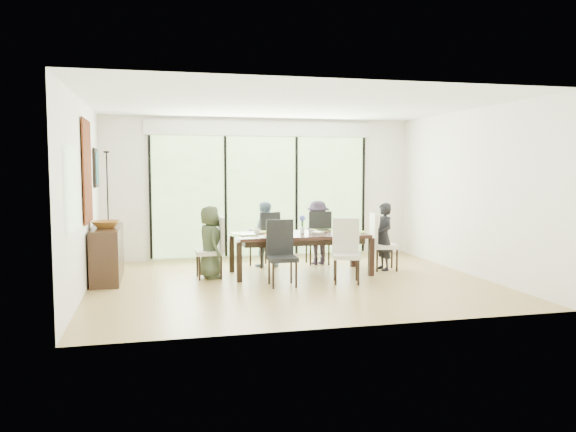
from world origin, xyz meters
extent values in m
cube|color=olive|center=(0.00, 0.00, -0.01)|extent=(6.00, 5.00, 0.01)
cube|color=white|center=(0.00, 0.00, 2.71)|extent=(6.00, 5.00, 0.01)
cube|color=white|center=(0.00, 2.51, 1.35)|extent=(6.00, 0.02, 2.70)
cube|color=silver|center=(0.00, -2.51, 1.35)|extent=(6.00, 0.02, 2.70)
cube|color=silver|center=(-3.01, 0.00, 1.35)|extent=(0.02, 5.00, 2.70)
cube|color=beige|center=(3.01, 0.00, 1.35)|extent=(0.02, 5.00, 2.70)
cube|color=#598C3F|center=(0.00, 2.47, 1.20)|extent=(4.20, 0.02, 2.30)
cube|color=white|center=(0.00, 2.46, 2.50)|extent=(4.40, 0.06, 0.28)
cube|color=black|center=(-2.10, 2.46, 1.20)|extent=(0.05, 0.04, 2.30)
cube|color=black|center=(-0.70, 2.46, 1.20)|extent=(0.05, 0.04, 2.30)
cube|color=black|center=(0.70, 2.46, 1.20)|extent=(0.05, 0.04, 2.30)
cube|color=black|center=(2.10, 2.46, 1.20)|extent=(0.05, 0.04, 2.30)
cube|color=#8CAD7F|center=(-2.97, -1.20, 1.50)|extent=(0.02, 0.90, 1.00)
cube|color=brown|center=(0.00, 3.40, -0.05)|extent=(6.00, 1.80, 0.10)
cube|color=brown|center=(0.00, 4.20, 0.55)|extent=(6.00, 0.08, 0.06)
sphere|color=#14380F|center=(-1.80, 5.20, 1.44)|extent=(3.20, 3.20, 3.20)
sphere|color=#14380F|center=(0.40, 5.80, 1.80)|extent=(4.00, 4.00, 4.00)
sphere|color=#14380F|center=(2.20, 5.00, 1.26)|extent=(2.80, 2.80, 2.80)
sphere|color=#14380F|center=(-0.60, 6.50, 1.62)|extent=(3.60, 3.60, 3.60)
cube|color=black|center=(0.30, 0.63, 0.64)|extent=(2.15, 0.98, 0.05)
cube|color=black|center=(0.30, 0.63, 0.56)|extent=(1.97, 0.80, 0.09)
cube|color=black|center=(-0.78, 0.20, 0.31)|extent=(0.08, 0.08, 0.62)
cube|color=black|center=(1.38, 0.20, 0.31)|extent=(0.08, 0.08, 0.62)
cube|color=black|center=(-0.78, 1.06, 0.31)|extent=(0.08, 0.08, 0.62)
cube|color=black|center=(1.38, 1.06, 0.31)|extent=(0.08, 0.08, 0.62)
imported|color=#39442D|center=(-1.18, 0.63, 0.58)|extent=(0.43, 0.59, 1.15)
imported|color=black|center=(1.78, 0.63, 0.58)|extent=(0.38, 0.56, 1.15)
imported|color=#6E8BA0|center=(-0.15, 1.46, 0.58)|extent=(0.57, 0.39, 1.15)
imported|color=#271E2D|center=(0.85, 1.46, 0.58)|extent=(0.59, 0.42, 1.15)
cube|color=#72A93C|center=(-0.65, 0.63, 0.67)|extent=(0.39, 0.29, 0.01)
cube|color=olive|center=(1.25, 0.63, 0.67)|extent=(0.39, 0.29, 0.01)
cube|color=#A2BD43|center=(-0.15, 1.03, 0.67)|extent=(0.39, 0.29, 0.01)
cube|color=#96C345|center=(0.85, 1.03, 0.67)|extent=(0.39, 0.29, 0.01)
cube|color=white|center=(-0.25, 0.33, 0.67)|extent=(0.39, 0.29, 0.01)
cube|color=black|center=(-0.05, 0.98, 0.68)|extent=(0.23, 0.16, 0.01)
cube|color=black|center=(0.80, 0.98, 0.68)|extent=(0.21, 0.15, 0.01)
cube|color=white|center=(1.00, 0.58, 0.67)|extent=(0.27, 0.20, 0.00)
cube|color=white|center=(-0.25, 0.33, 0.69)|extent=(0.23, 0.23, 0.02)
cube|color=orange|center=(-0.25, 0.33, 0.70)|extent=(0.18, 0.18, 0.01)
cylinder|color=silver|center=(0.35, 0.68, 0.72)|extent=(0.07, 0.07, 0.11)
cylinder|color=#337226|center=(0.35, 0.68, 0.83)|extent=(0.04, 0.04, 0.14)
sphere|color=#5561D4|center=(0.35, 0.68, 0.92)|extent=(0.10, 0.10, 0.10)
imported|color=silver|center=(-0.55, 0.53, 0.68)|extent=(0.34, 0.27, 0.02)
imported|color=white|center=(-0.40, 0.78, 0.71)|extent=(0.16, 0.16, 0.09)
imported|color=white|center=(0.45, 0.53, 0.71)|extent=(0.13, 0.13, 0.08)
imported|color=white|center=(1.10, 0.73, 0.71)|extent=(0.15, 0.15, 0.09)
imported|color=white|center=(0.55, 0.68, 0.68)|extent=(0.22, 0.24, 0.02)
cube|color=black|center=(-2.76, 0.86, 0.42)|extent=(0.42, 1.48, 0.83)
imported|color=brown|center=(-2.76, 0.76, 0.88)|extent=(0.44, 0.44, 0.11)
cylinder|color=black|center=(-2.76, 1.21, 0.85)|extent=(0.09, 0.09, 0.04)
cylinder|color=black|center=(-2.76, 1.21, 1.43)|extent=(0.02, 0.02, 1.15)
cylinder|color=black|center=(-2.76, 1.21, 2.00)|extent=(0.09, 0.09, 0.03)
cylinder|color=silver|center=(-2.76, 1.21, 2.06)|extent=(0.03, 0.03, 0.09)
cube|color=maroon|center=(-2.97, 0.40, 1.70)|extent=(0.02, 1.00, 1.50)
cube|color=black|center=(-2.97, 1.70, 1.75)|extent=(0.03, 0.55, 0.65)
cube|color=#174249|center=(-2.95, 1.70, 1.75)|extent=(0.01, 0.45, 0.55)
camera|label=1|loc=(-2.03, -8.24, 1.76)|focal=35.00mm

